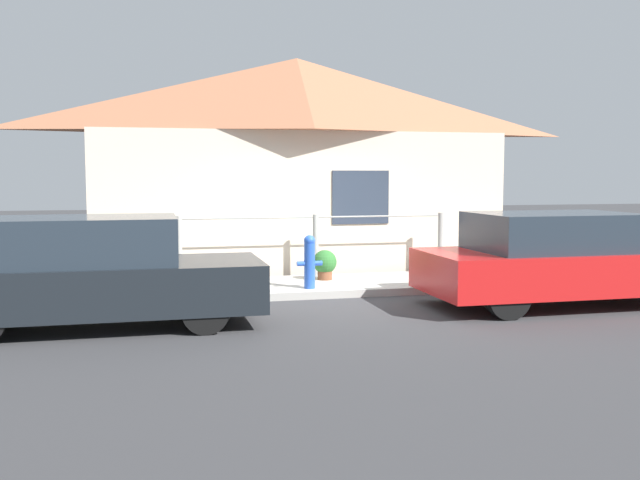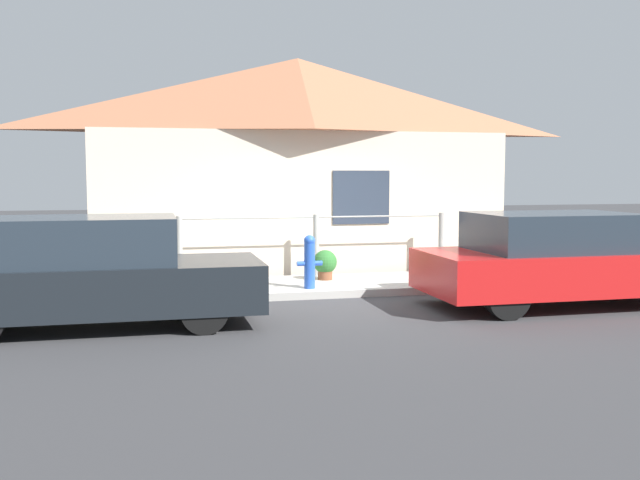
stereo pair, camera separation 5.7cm
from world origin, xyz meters
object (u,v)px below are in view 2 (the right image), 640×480
object	(u,v)px
car_right	(559,259)
fire_hydrant	(310,261)
car_left	(94,274)
potted_plant_near_hydrant	(325,264)

from	to	relation	value
car_right	fire_hydrant	world-z (taller)	car_right
car_left	car_right	size ratio (longest dim) A/B	0.99
car_left	potted_plant_near_hydrant	bearing A→B (deg)	34.97
car_left	car_right	xyz separation A→B (m)	(6.57, 0.00, -0.00)
fire_hydrant	potted_plant_near_hydrant	world-z (taller)	fire_hydrant
car_right	potted_plant_near_hydrant	bearing A→B (deg)	139.49
car_right	potted_plant_near_hydrant	size ratio (longest dim) A/B	8.06
car_left	car_right	world-z (taller)	car_left
fire_hydrant	potted_plant_near_hydrant	bearing A→B (deg)	61.47
fire_hydrant	potted_plant_near_hydrant	distance (m)	0.99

